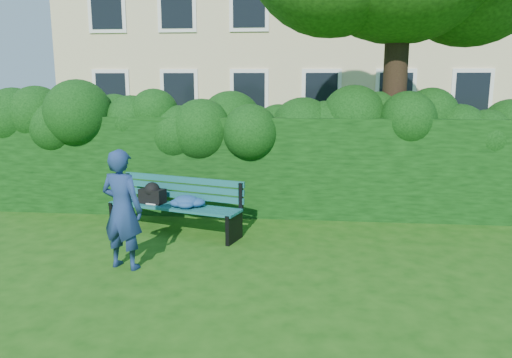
# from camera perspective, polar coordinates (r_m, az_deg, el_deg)

# --- Properties ---
(ground) EXTENTS (80.00, 80.00, 0.00)m
(ground) POSITION_cam_1_polar(r_m,az_deg,el_deg) (7.35, -0.49, -8.20)
(ground) COLOR #184A0E
(ground) RESTS_ON ground
(hedge) EXTENTS (10.00, 1.00, 1.80)m
(hedge) POSITION_cam_1_polar(r_m,az_deg,el_deg) (9.25, 1.02, 1.63)
(hedge) COLOR black
(hedge) RESTS_ON ground
(park_bench) EXTENTS (2.29, 1.17, 0.89)m
(park_bench) POSITION_cam_1_polar(r_m,az_deg,el_deg) (8.16, -9.22, -2.70)
(park_bench) COLOR #0D4041
(park_bench) RESTS_ON ground
(man_reading) EXTENTS (0.66, 0.52, 1.59)m
(man_reading) POSITION_cam_1_polar(r_m,az_deg,el_deg) (6.72, -15.04, -3.38)
(man_reading) COLOR navy
(man_reading) RESTS_ON ground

